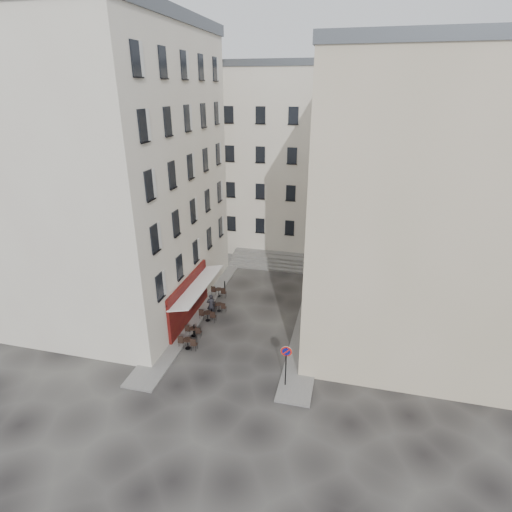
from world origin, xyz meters
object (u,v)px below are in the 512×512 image
(no_parking_sign, at_px, (286,359))
(pedestrian, at_px, (211,305))
(bistro_table_a, at_px, (188,343))
(bistro_table_b, at_px, (193,331))

(no_parking_sign, bearing_deg, pedestrian, 134.62)
(no_parking_sign, distance_m, bistro_table_a, 7.46)
(no_parking_sign, xyz_separation_m, pedestrian, (-6.94, 6.57, -1.09))
(bistro_table_b, bearing_deg, no_parking_sign, -26.43)
(bistro_table_a, relative_size, bistro_table_b, 1.13)
(pedestrian, bearing_deg, bistro_table_a, 61.51)
(bistro_table_a, height_order, pedestrian, pedestrian)
(no_parking_sign, xyz_separation_m, bistro_table_a, (-6.99, 2.10, -1.51))
(bistro_table_a, height_order, bistro_table_b, bistro_table_a)
(bistro_table_a, distance_m, bistro_table_b, 1.49)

